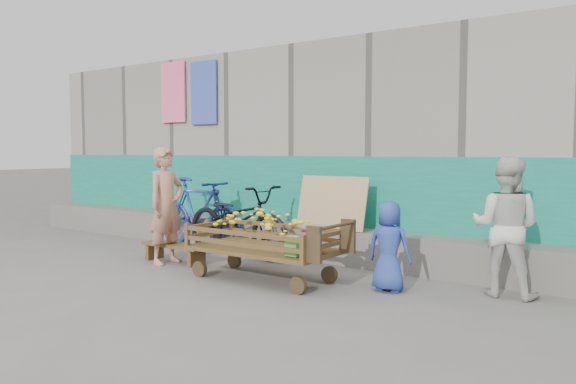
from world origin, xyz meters
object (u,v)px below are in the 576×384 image
Objects in this scene: woman at (505,227)px; bicycle_dark at (237,221)px; bench at (175,249)px; vendor_man at (166,206)px; bicycle_blue at (198,213)px; child at (389,247)px; banana_cart at (261,233)px.

woman is 3.63m from bicycle_dark.
bench is 0.52× the size of bicycle_dark.
bicycle_blue is at bearing 24.11° from vendor_man.
bicycle_dark is (-2.59, 0.58, 0.03)m from child.
vendor_man is at bearing 10.09° from woman.
banana_cart is 1.85× the size of bench.
banana_cart is 1.95× the size of child.
bicycle_blue is at bearing 118.42° from bench.
bench is 0.95m from bicycle_dark.
woman reaches higher than bicycle_dark.
woman is (4.04, 0.86, -0.05)m from vendor_man.
bench is 0.59m from vendor_man.
bicycle_dark is at bearing -2.95° from woman.
bicycle_dark is at bearing -24.58° from vendor_man.
vendor_man is at bearing 179.61° from banana_cart.
bicycle_dark is at bearing 141.12° from banana_cart.
bicycle_blue is (-0.91, 0.16, 0.03)m from bicycle_dark.
banana_cart is at bearing -123.82° from bicycle_dark.
bicycle_blue is (-0.49, 1.08, -0.23)m from vendor_man.
bicycle_dark is at bearing -97.16° from bicycle_blue.
bench is 1.05× the size of child.
woman is 4.54m from bicycle_blue.
child is 0.49× the size of bicycle_dark.
child is at bearing 24.55° from woman.
bicycle_blue is (-3.50, 0.74, 0.06)m from child.
bicycle_dark is (-1.16, 0.93, -0.03)m from banana_cart.
vendor_man reaches higher than child.
vendor_man is 1.05m from bicycle_dark.
banana_cart is 2.62m from woman.
banana_cart is at bearing -4.49° from bench.
bicycle_blue is at bearing 85.08° from bicycle_dark.
banana_cart is 1.59m from vendor_man.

